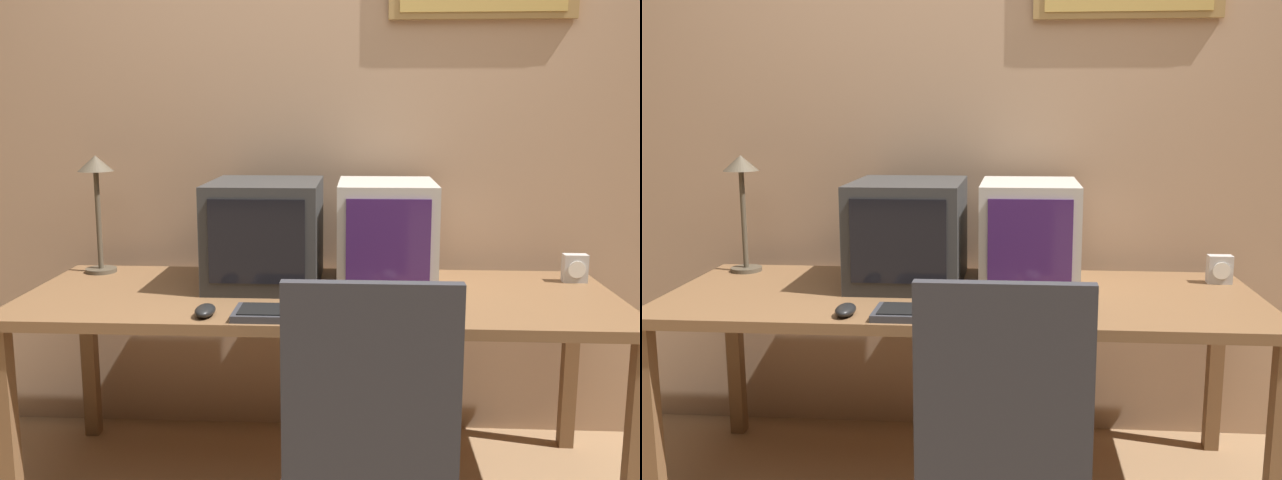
{
  "view_description": "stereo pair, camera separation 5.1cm",
  "coord_description": "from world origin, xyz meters",
  "views": [
    {
      "loc": [
        0.14,
        -1.5,
        1.35
      ],
      "look_at": [
        0.0,
        0.92,
        0.91
      ],
      "focal_mm": 40.0,
      "sensor_mm": 36.0,
      "label": 1
    },
    {
      "loc": [
        0.19,
        -1.5,
        1.35
      ],
      "look_at": [
        0.0,
        0.92,
        0.91
      ],
      "focal_mm": 40.0,
      "sensor_mm": 36.0,
      "label": 2
    }
  ],
  "objects": [
    {
      "name": "monitor_right",
      "position": [
        0.23,
        1.1,
        0.91
      ],
      "size": [
        0.35,
        0.44,
        0.38
      ],
      "color": "#B7B2A8",
      "rests_on": "desk"
    },
    {
      "name": "wall_back",
      "position": [
        0.0,
        1.44,
        1.3
      ],
      "size": [
        8.0,
        0.08,
        2.6
      ],
      "color": "tan",
      "rests_on": "ground_plane"
    },
    {
      "name": "mouse_far_corner",
      "position": [
        -0.34,
        0.62,
        0.74
      ],
      "size": [
        0.06,
        0.11,
        0.04
      ],
      "color": "black",
      "rests_on": "desk"
    },
    {
      "name": "desk",
      "position": [
        0.0,
        0.92,
        0.66
      ],
      "size": [
        2.06,
        0.8,
        0.72
      ],
      "color": "brown",
      "rests_on": "ground_plane"
    },
    {
      "name": "mouse_near_keyboard",
      "position": [
        0.25,
        0.62,
        0.74
      ],
      "size": [
        0.07,
        0.11,
        0.04
      ],
      "color": "gray",
      "rests_on": "desk"
    },
    {
      "name": "desk_lamp",
      "position": [
        -0.89,
        1.2,
        1.06
      ],
      "size": [
        0.14,
        0.14,
        0.46
      ],
      "color": "#4C4233",
      "rests_on": "desk"
    },
    {
      "name": "keyboard_main",
      "position": [
        -0.03,
        0.62,
        0.73
      ],
      "size": [
        0.44,
        0.17,
        0.03
      ],
      "color": "#333338",
      "rests_on": "desk"
    },
    {
      "name": "monitor_left",
      "position": [
        -0.21,
        1.07,
        0.91
      ],
      "size": [
        0.4,
        0.48,
        0.38
      ],
      "color": "#333333",
      "rests_on": "desk"
    },
    {
      "name": "desk_clock",
      "position": [
        0.94,
        1.14,
        0.77
      ],
      "size": [
        0.09,
        0.05,
        0.1
      ],
      "color": "#B7B2AD",
      "rests_on": "desk"
    }
  ]
}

